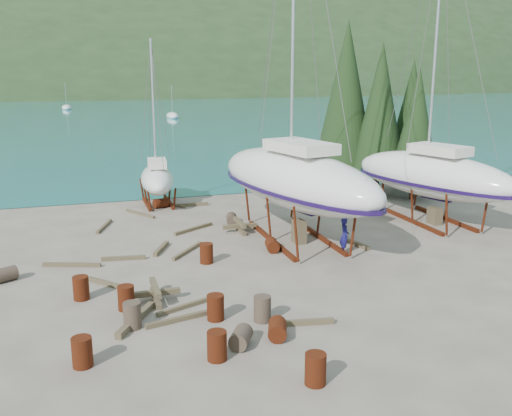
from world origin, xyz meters
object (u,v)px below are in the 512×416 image
object	(u,v)px
small_sailboat_shore	(157,179)
worker	(344,236)
large_sailboat_near	(295,179)
large_sailboat_far	(432,174)

from	to	relation	value
small_sailboat_shore	worker	xyz separation A→B (m)	(6.75, -12.41, -0.82)
worker	small_sailboat_shore	bearing A→B (deg)	43.04
large_sailboat_near	small_sailboat_shore	size ratio (longest dim) A/B	1.90
large_sailboat_near	large_sailboat_far	size ratio (longest dim) A/B	1.17
large_sailboat_far	worker	size ratio (longest dim) A/B	9.63
large_sailboat_near	small_sailboat_shore	xyz separation A→B (m)	(-5.39, 9.64, -1.41)
large_sailboat_near	small_sailboat_shore	distance (m)	11.14
small_sailboat_shore	worker	bearing A→B (deg)	-56.07
large_sailboat_far	small_sailboat_shore	bearing A→B (deg)	129.86
small_sailboat_shore	worker	distance (m)	14.15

